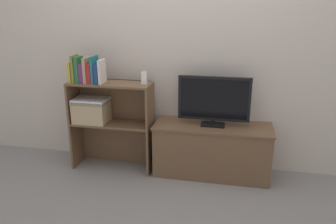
{
  "coord_description": "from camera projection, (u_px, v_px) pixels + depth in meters",
  "views": [
    {
      "loc": [
        0.58,
        -2.72,
        1.59
      ],
      "look_at": [
        0.0,
        0.14,
        0.63
      ],
      "focal_mm": 35.0,
      "sensor_mm": 36.0,
      "label": 1
    }
  ],
  "objects": [
    {
      "name": "book_crimson",
      "position": [
        91.0,
        73.0,
        3.07
      ],
      "size": [
        0.04,
        0.14,
        0.18
      ],
      "color": "#B22328",
      "rests_on": "bookshelf_upper_tier"
    },
    {
      "name": "book_tan",
      "position": [
        87.0,
        70.0,
        3.07
      ],
      "size": [
        0.03,
        0.14,
        0.24
      ],
      "color": "tan",
      "rests_on": "bookshelf_upper_tier"
    },
    {
      "name": "book_mustard",
      "position": [
        72.0,
        72.0,
        3.1
      ],
      "size": [
        0.03,
        0.13,
        0.19
      ],
      "color": "gold",
      "rests_on": "bookshelf_upper_tier"
    },
    {
      "name": "book_ivory",
      "position": [
        102.0,
        71.0,
        3.04
      ],
      "size": [
        0.02,
        0.15,
        0.22
      ],
      "color": "silver",
      "rests_on": "bookshelf_upper_tier"
    },
    {
      "name": "book_forest",
      "position": [
        79.0,
        69.0,
        3.08
      ],
      "size": [
        0.04,
        0.13,
        0.24
      ],
      "color": "#286638",
      "rests_on": "bookshelf_upper_tier"
    },
    {
      "name": "book_plum",
      "position": [
        83.0,
        73.0,
        3.08
      ],
      "size": [
        0.04,
        0.13,
        0.18
      ],
      "color": "#6B2D66",
      "rests_on": "bookshelf_upper_tier"
    },
    {
      "name": "book_teal",
      "position": [
        95.0,
        70.0,
        3.05
      ],
      "size": [
        0.02,
        0.16,
        0.25
      ],
      "color": "#1E7075",
      "rests_on": "bookshelf_upper_tier"
    },
    {
      "name": "laptop",
      "position": [
        91.0,
        99.0,
        3.18
      ],
      "size": [
        0.33,
        0.24,
        0.02
      ],
      "color": "white",
      "rests_on": "storage_basket_left"
    },
    {
      "name": "baby_monitor",
      "position": [
        144.0,
        78.0,
        3.02
      ],
      "size": [
        0.05,
        0.04,
        0.14
      ],
      "color": "white",
      "rests_on": "bookshelf_upper_tier"
    },
    {
      "name": "ground_plane",
      "position": [
        165.0,
        179.0,
        3.14
      ],
      "size": [
        16.0,
        16.0,
        0.0
      ],
      "primitive_type": "plane",
      "color": "gray"
    },
    {
      "name": "book_navy",
      "position": [
        99.0,
        73.0,
        3.05
      ],
      "size": [
        0.04,
        0.16,
        0.18
      ],
      "color": "navy",
      "rests_on": "bookshelf_upper_tier"
    },
    {
      "name": "storage_basket_left",
      "position": [
        92.0,
        110.0,
        3.21
      ],
      "size": [
        0.33,
        0.26,
        0.22
      ],
      "color": "tan",
      "rests_on": "bookshelf_lower_tier"
    },
    {
      "name": "tv_stand",
      "position": [
        212.0,
        150.0,
        3.16
      ],
      "size": [
        1.11,
        0.4,
        0.51
      ],
      "color": "brown",
      "rests_on": "ground_plane"
    },
    {
      "name": "wall_back",
      "position": [
        174.0,
        47.0,
        3.15
      ],
      "size": [
        10.0,
        0.05,
        2.4
      ],
      "color": "beige",
      "rests_on": "ground_plane"
    },
    {
      "name": "bookshelf_lower_tier",
      "position": [
        115.0,
        137.0,
        3.34
      ],
      "size": [
        0.8,
        0.29,
        0.48
      ],
      "color": "brown",
      "rests_on": "ground_plane"
    },
    {
      "name": "book_olive",
      "position": [
        75.0,
        69.0,
        3.09
      ],
      "size": [
        0.03,
        0.13,
        0.26
      ],
      "color": "olive",
      "rests_on": "bookshelf_upper_tier"
    },
    {
      "name": "tv",
      "position": [
        214.0,
        100.0,
        3.0
      ],
      "size": [
        0.66,
        0.14,
        0.47
      ],
      "color": "black",
      "rests_on": "tv_stand"
    },
    {
      "name": "bookshelf_upper_tier",
      "position": [
        113.0,
        96.0,
        3.2
      ],
      "size": [
        0.8,
        0.29,
        0.4
      ],
      "color": "brown",
      "rests_on": "bookshelf_lower_tier"
    }
  ]
}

